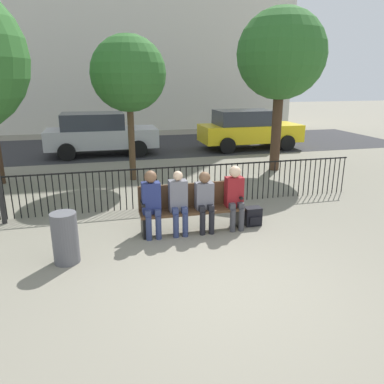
{
  "coord_description": "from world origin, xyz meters",
  "views": [
    {
      "loc": [
        -1.67,
        -4.53,
        2.87
      ],
      "look_at": [
        0.0,
        2.08,
        0.8
      ],
      "focal_mm": 35.0,
      "sensor_mm": 36.0,
      "label": 1
    }
  ],
  "objects": [
    {
      "name": "ground_plane",
      "position": [
        0.0,
        0.0,
        0.0
      ],
      "size": [
        80.0,
        80.0,
        0.0
      ],
      "primitive_type": "plane",
      "color": "gray"
    },
    {
      "name": "park_bench",
      "position": [
        0.0,
        2.16,
        0.5
      ],
      "size": [
        2.02,
        0.45,
        0.92
      ],
      "color": "#4C331E",
      "rests_on": "ground"
    },
    {
      "name": "seated_person_0",
      "position": [
        -0.79,
        2.04,
        0.72
      ],
      "size": [
        0.34,
        0.39,
        1.27
      ],
      "color": "navy",
      "rests_on": "ground"
    },
    {
      "name": "seated_person_1",
      "position": [
        -0.28,
        2.03,
        0.68
      ],
      "size": [
        0.34,
        0.39,
        1.23
      ],
      "color": "navy",
      "rests_on": "ground"
    },
    {
      "name": "seated_person_2",
      "position": [
        0.24,
        2.03,
        0.67
      ],
      "size": [
        0.34,
        0.39,
        1.19
      ],
      "color": "black",
      "rests_on": "ground"
    },
    {
      "name": "seated_person_3",
      "position": [
        0.85,
        2.04,
        0.71
      ],
      "size": [
        0.34,
        0.39,
        1.26
      ],
      "color": "#3D3D42",
      "rests_on": "ground"
    },
    {
      "name": "backpack",
      "position": [
        1.28,
        2.09,
        0.18
      ],
      "size": [
        0.33,
        0.28,
        0.38
      ],
      "color": "black",
      "rests_on": "ground"
    },
    {
      "name": "fence_railing",
      "position": [
        -0.02,
        3.66,
        0.56
      ],
      "size": [
        9.01,
        0.03,
        0.95
      ],
      "color": "black",
      "rests_on": "ground"
    },
    {
      "name": "tree_0",
      "position": [
        -0.73,
        6.3,
        2.99
      ],
      "size": [
        2.08,
        2.08,
        4.04
      ],
      "color": "#4C3823",
      "rests_on": "ground"
    },
    {
      "name": "tree_3",
      "position": [
        3.88,
        6.44,
        3.55
      ],
      "size": [
        2.7,
        2.7,
        4.93
      ],
      "color": "#422D1E",
      "rests_on": "ground"
    },
    {
      "name": "street_surface",
      "position": [
        0.0,
        12.0,
        0.0
      ],
      "size": [
        24.0,
        6.0,
        0.01
      ],
      "color": "#2B2B2D",
      "rests_on": "ground"
    },
    {
      "name": "parked_car_0",
      "position": [
        4.51,
        10.26,
        0.84
      ],
      "size": [
        4.2,
        1.94,
        1.62
      ],
      "color": "yellow",
      "rests_on": "ground"
    },
    {
      "name": "parked_car_1",
      "position": [
        -1.59,
        10.41,
        0.84
      ],
      "size": [
        4.2,
        1.94,
        1.62
      ],
      "color": "#B7B7BC",
      "rests_on": "ground"
    },
    {
      "name": "trash_bin",
      "position": [
        -2.29,
        1.32,
        0.42
      ],
      "size": [
        0.41,
        0.41,
        0.85
      ],
      "color": "#56565B",
      "rests_on": "ground"
    }
  ]
}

